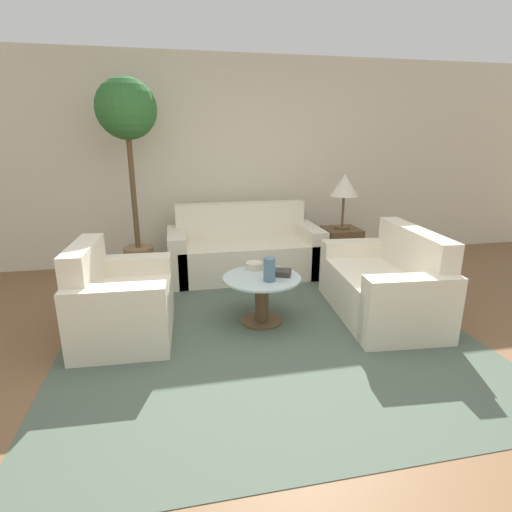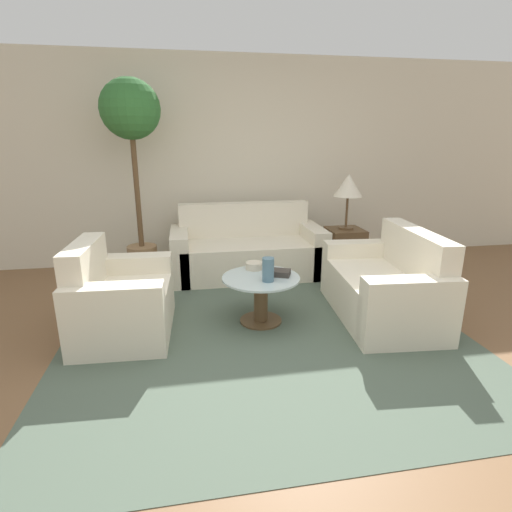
% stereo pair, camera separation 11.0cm
% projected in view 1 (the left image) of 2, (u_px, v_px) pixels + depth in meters
% --- Properties ---
extents(ground_plane, '(14.00, 14.00, 0.00)m').
position_uv_depth(ground_plane, '(275.00, 373.00, 2.84)').
color(ground_plane, brown).
extents(wall_back, '(10.00, 0.06, 2.60)m').
position_uv_depth(wall_back, '(221.00, 162.00, 5.16)').
color(wall_back, beige).
rests_on(wall_back, ground_plane).
extents(rug, '(3.34, 3.59, 0.01)m').
position_uv_depth(rug, '(262.00, 321.00, 3.63)').
color(rug, '#4C5B4C').
rests_on(rug, ground_plane).
extents(sofa_main, '(1.80, 0.81, 0.84)m').
position_uv_depth(sofa_main, '(244.00, 251.00, 4.86)').
color(sofa_main, beige).
rests_on(sofa_main, ground_plane).
extents(armchair, '(0.79, 1.01, 0.80)m').
position_uv_depth(armchair, '(118.00, 305.00, 3.31)').
color(armchair, beige).
rests_on(armchair, ground_plane).
extents(loveseat, '(0.87, 1.40, 0.82)m').
position_uv_depth(loveseat, '(387.00, 286.00, 3.72)').
color(loveseat, beige).
rests_on(loveseat, ground_plane).
extents(coffee_table, '(0.69, 0.69, 0.43)m').
position_uv_depth(coffee_table, '(262.00, 293.00, 3.56)').
color(coffee_table, brown).
rests_on(coffee_table, ground_plane).
extents(side_table, '(0.43, 0.43, 0.52)m').
position_uv_depth(side_table, '(341.00, 248.00, 5.05)').
color(side_table, brown).
rests_on(side_table, ground_plane).
extents(table_lamp, '(0.35, 0.35, 0.67)m').
position_uv_depth(table_lamp, '(344.00, 186.00, 4.83)').
color(table_lamp, brown).
rests_on(table_lamp, side_table).
extents(potted_plant, '(0.65, 0.65, 2.23)m').
position_uv_depth(potted_plant, '(128.00, 134.00, 4.31)').
color(potted_plant, '#93704C').
rests_on(potted_plant, ground_plane).
extents(vase, '(0.10, 0.10, 0.21)m').
position_uv_depth(vase, '(269.00, 269.00, 3.38)').
color(vase, slate).
rests_on(vase, coffee_table).
extents(bowl, '(0.16, 0.16, 0.07)m').
position_uv_depth(bowl, '(254.00, 266.00, 3.71)').
color(bowl, beige).
rests_on(bowl, coffee_table).
extents(book_stack, '(0.24, 0.21, 0.05)m').
position_uv_depth(book_stack, '(279.00, 272.00, 3.55)').
color(book_stack, '#38332D').
rests_on(book_stack, coffee_table).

